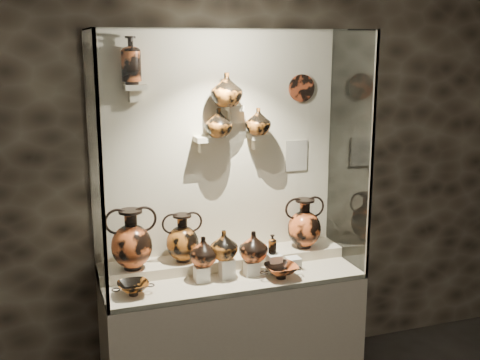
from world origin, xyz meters
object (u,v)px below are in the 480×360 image
at_px(amphora_mid, 182,238).
at_px(ovoid_vase_b, 227,89).
at_px(lekythos_small, 272,243).
at_px(ovoid_vase_c, 258,121).
at_px(jug_b, 224,245).
at_px(kylix_left, 133,287).
at_px(jug_c, 253,246).
at_px(amphora_right, 304,223).
at_px(ovoid_vase_a, 219,122).
at_px(kylix_right, 281,270).
at_px(lekythos_tall, 131,57).
at_px(jug_a, 203,251).
at_px(amphora_left, 131,239).

relative_size(amphora_mid, ovoid_vase_b, 1.50).
bearing_deg(lekythos_small, ovoid_vase_c, 111.83).
height_order(jug_b, kylix_left, jug_b).
bearing_deg(lekythos_small, jug_c, -159.48).
distance_m(amphora_right, jug_b, 0.69).
relative_size(ovoid_vase_a, ovoid_vase_b, 0.87).
bearing_deg(ovoid_vase_b, jug_c, -73.93).
bearing_deg(kylix_left, kylix_right, 18.01).
relative_size(lekythos_small, kylix_right, 0.54).
relative_size(kylix_left, lekythos_tall, 0.74).
xyz_separation_m(amphora_mid, ovoid_vase_a, (0.27, 0.04, 0.75)).
distance_m(jug_b, lekythos_small, 0.34).
relative_size(jug_c, kylix_left, 0.81).
bearing_deg(amphora_mid, ovoid_vase_a, 11.56).
distance_m(amphora_right, jug_a, 0.81).
bearing_deg(lekythos_small, kylix_left, -156.27).
xyz_separation_m(amphora_left, amphora_right, (1.22, 0.02, -0.02)).
xyz_separation_m(jug_a, kylix_left, (-0.47, -0.09, -0.15)).
bearing_deg(amphora_left, jug_c, 9.38).
bearing_deg(kylix_left, lekythos_small, 26.44).
bearing_deg(lekythos_tall, lekythos_small, -29.48).
relative_size(kylix_left, ovoid_vase_b, 1.14).
relative_size(ovoid_vase_b, ovoid_vase_c, 1.20).
bearing_deg(ovoid_vase_a, amphora_right, -14.73).
distance_m(lekythos_small, ovoid_vase_a, 0.87).
xyz_separation_m(jug_c, ovoid_vase_b, (-0.11, 0.23, 1.01)).
relative_size(jug_a, ovoid_vase_c, 1.05).
height_order(lekythos_small, kylix_left, lekythos_small).
xyz_separation_m(kylix_left, ovoid_vase_c, (0.93, 0.33, 0.93)).
distance_m(amphora_left, jug_b, 0.59).
bearing_deg(kylix_right, lekythos_tall, 143.03).
height_order(kylix_right, lekythos_tall, lekythos_tall).
relative_size(amphora_right, lekythos_small, 2.39).
distance_m(amphora_mid, kylix_left, 0.51).
bearing_deg(lekythos_tall, ovoid_vase_a, -14.91).
bearing_deg(ovoid_vase_a, lekythos_small, -48.57).
xyz_separation_m(lekythos_small, ovoid_vase_b, (-0.24, 0.22, 1.00)).
height_order(amphora_mid, jug_c, amphora_mid).
bearing_deg(amphora_mid, kylix_right, -27.32).
bearing_deg(amphora_mid, lekythos_tall, 170.44).
bearing_deg(kylix_right, ovoid_vase_a, 116.70).
height_order(amphora_left, kylix_right, amphora_left).
bearing_deg(lekythos_small, jug_b, -160.11).
bearing_deg(jug_b, ovoid_vase_b, 66.00).
bearing_deg(jug_c, jug_b, -157.28).
bearing_deg(amphora_left, kylix_right, 3.43).
bearing_deg(lekythos_tall, ovoid_vase_b, -15.98).
xyz_separation_m(jug_b, ovoid_vase_c, (0.32, 0.25, 0.75)).
distance_m(jug_c, ovoid_vase_a, 0.84).
bearing_deg(ovoid_vase_c, jug_a, -148.40).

